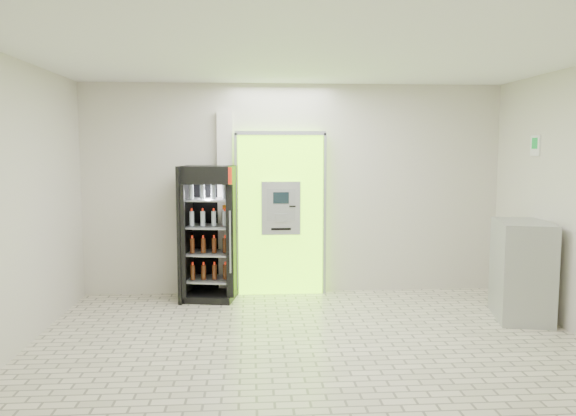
{
  "coord_description": "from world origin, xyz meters",
  "views": [
    {
      "loc": [
        -0.62,
        -5.53,
        2.08
      ],
      "look_at": [
        -0.17,
        1.2,
        1.37
      ],
      "focal_mm": 35.0,
      "sensor_mm": 36.0,
      "label": 1
    }
  ],
  "objects": [
    {
      "name": "exit_sign",
      "position": [
        2.99,
        1.4,
        2.12
      ],
      "size": [
        0.02,
        0.22,
        0.26
      ],
      "color": "white",
      "rests_on": "room_shell"
    },
    {
      "name": "steel_cabinet",
      "position": [
        2.69,
        1.02,
        0.6
      ],
      "size": [
        0.8,
        1.02,
        1.2
      ],
      "rotation": [
        0.0,
        0.0,
        -0.23
      ],
      "color": "#A0A2A7",
      "rests_on": "ground"
    },
    {
      "name": "atm_assembly",
      "position": [
        -0.2,
        2.41,
        1.17
      ],
      "size": [
        1.3,
        0.24,
        2.33
      ],
      "color": "#7DE611",
      "rests_on": "ground"
    },
    {
      "name": "pillar",
      "position": [
        -0.98,
        2.45,
        1.3
      ],
      "size": [
        0.22,
        0.11,
        2.6
      ],
      "color": "silver",
      "rests_on": "ground"
    },
    {
      "name": "ground",
      "position": [
        0.0,
        0.0,
        0.0
      ],
      "size": [
        6.0,
        6.0,
        0.0
      ],
      "primitive_type": "plane",
      "color": "beige",
      "rests_on": "ground"
    },
    {
      "name": "beverage_cooler",
      "position": [
        -1.2,
        2.19,
        0.89
      ],
      "size": [
        0.79,
        0.75,
        1.85
      ],
      "rotation": [
        0.0,
        0.0,
        -0.17
      ],
      "color": "black",
      "rests_on": "ground"
    },
    {
      "name": "room_shell",
      "position": [
        0.0,
        0.0,
        1.84
      ],
      "size": [
        6.0,
        6.0,
        6.0
      ],
      "color": "beige",
      "rests_on": "ground"
    }
  ]
}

